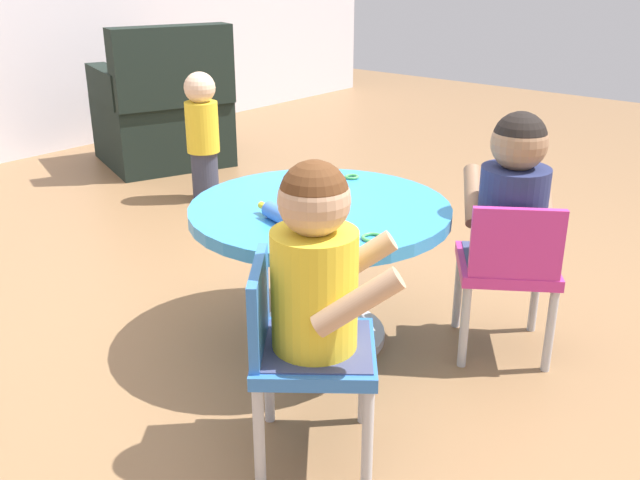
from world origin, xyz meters
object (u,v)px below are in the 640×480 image
(child_chair_left, at_px, (301,349))
(seated_child_right, at_px, (513,195))
(armchair_dark, at_px, (164,114))
(seated_child_left, at_px, (317,266))
(child_chair_right, at_px, (508,267))
(toddler_standing, at_px, (202,133))
(rolling_pin, at_px, (281,215))
(craft_scissors, at_px, (329,206))
(craft_table, at_px, (320,241))

(child_chair_left, bearing_deg, seated_child_right, -9.96)
(child_chair_left, height_order, armchair_dark, armchair_dark)
(seated_child_right, distance_m, armchair_dark, 2.75)
(seated_child_left, bearing_deg, child_chair_right, -10.06)
(toddler_standing, bearing_deg, rolling_pin, -123.24)
(child_chair_right, relative_size, toddler_standing, 0.80)
(rolling_pin, bearing_deg, child_chair_left, -131.15)
(child_chair_left, height_order, craft_scissors, child_chair_left)
(toddler_standing, bearing_deg, armchair_dark, 66.52)
(child_chair_left, bearing_deg, craft_scissors, 32.54)
(craft_table, relative_size, rolling_pin, 3.65)
(craft_table, xyz_separation_m, toddler_standing, (0.75, 1.43, 0.00))
(child_chair_right, distance_m, toddler_standing, 1.99)
(child_chair_right, xyz_separation_m, seated_child_right, (0.03, 0.02, 0.23))
(seated_child_left, xyz_separation_m, armchair_dark, (1.52, 2.53, -0.22))
(child_chair_left, bearing_deg, seated_child_left, -51.20)
(child_chair_right, xyz_separation_m, toddler_standing, (0.44, 1.94, 0.05))
(child_chair_right, height_order, craft_scissors, child_chair_right)
(craft_table, height_order, seated_child_right, seated_child_right)
(seated_child_right, height_order, armchair_dark, armchair_dark)
(armchair_dark, distance_m, craft_scissors, 2.44)
(seated_child_left, xyz_separation_m, rolling_pin, (0.26, 0.36, -0.03))
(craft_table, relative_size, child_chair_left, 1.55)
(child_chair_right, relative_size, rolling_pin, 2.35)
(rolling_pin, bearing_deg, armchair_dark, 59.82)
(child_chair_right, height_order, seated_child_right, seated_child_right)
(seated_child_left, height_order, rolling_pin, seated_child_left)
(craft_scissors, bearing_deg, child_chair_left, -147.46)
(craft_table, height_order, toddler_standing, toddler_standing)
(seated_child_left, distance_m, child_chair_right, 0.81)
(craft_table, relative_size, seated_child_left, 1.63)
(armchair_dark, relative_size, rolling_pin, 4.00)
(child_chair_right, bearing_deg, seated_child_left, 169.94)
(child_chair_right, bearing_deg, seated_child_right, 34.02)
(toddler_standing, relative_size, craft_scissors, 4.76)
(craft_scissors, bearing_deg, toddler_standing, 62.95)
(craft_table, bearing_deg, armchair_dark, 63.73)
(seated_child_left, relative_size, child_chair_right, 0.95)
(seated_child_left, bearing_deg, craft_table, 39.30)
(seated_child_right, relative_size, armchair_dark, 0.56)
(child_chair_left, distance_m, seated_child_left, 0.23)
(craft_table, xyz_separation_m, child_chair_left, (-0.49, -0.35, -0.05))
(armchair_dark, height_order, craft_scissors, armchair_dark)
(craft_table, bearing_deg, toddler_standing, 62.36)
(rolling_pin, bearing_deg, craft_scissors, -5.05)
(seated_child_right, height_order, rolling_pin, seated_child_right)
(craft_table, bearing_deg, child_chair_left, -144.53)
(seated_child_right, height_order, toddler_standing, seated_child_right)
(seated_child_left, distance_m, rolling_pin, 0.45)
(armchair_dark, height_order, toddler_standing, armchair_dark)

